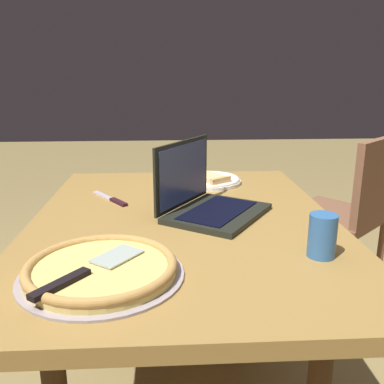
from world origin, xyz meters
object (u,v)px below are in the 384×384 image
object	(u,v)px
dining_table	(184,244)
drink_cup	(322,235)
pizza_plate	(209,180)
pizza_tray	(101,269)
table_knife	(113,200)
chair_near	(348,209)
laptop	(207,200)

from	to	relation	value
dining_table	drink_cup	xyz separation A→B (m)	(0.29, 0.33, 0.14)
pizza_plate	pizza_tray	world-z (taller)	pizza_tray
table_knife	pizza_plate	bearing A→B (deg)	121.23
pizza_tray	chair_near	world-z (taller)	chair_near
dining_table	drink_cup	distance (m)	0.46
drink_cup	laptop	bearing A→B (deg)	-142.98
laptop	pizza_tray	world-z (taller)	laptop
dining_table	chair_near	size ratio (longest dim) A/B	1.44
pizza_plate	table_knife	world-z (taller)	pizza_plate
chair_near	dining_table	bearing A→B (deg)	-49.84
dining_table	pizza_plate	distance (m)	0.45
pizza_tray	drink_cup	size ratio (longest dim) A/B	3.39
dining_table	drink_cup	size ratio (longest dim) A/B	11.47
dining_table	table_knife	distance (m)	0.33
dining_table	chair_near	xyz separation A→B (m)	(-0.71, 0.84, -0.14)
pizza_tray	chair_near	bearing A→B (deg)	136.07
laptop	drink_cup	distance (m)	0.42
pizza_tray	laptop	bearing A→B (deg)	146.40
dining_table	pizza_plate	size ratio (longest dim) A/B	4.80
laptop	chair_near	xyz separation A→B (m)	(-0.67, 0.77, -0.27)
dining_table	pizza_tray	xyz separation A→B (m)	(0.37, -0.20, 0.10)
pizza_tray	table_knife	world-z (taller)	pizza_tray
drink_cup	pizza_tray	bearing A→B (deg)	-81.60
dining_table	chair_near	bearing A→B (deg)	130.16
chair_near	pizza_tray	bearing A→B (deg)	-43.93
pizza_plate	chair_near	size ratio (longest dim) A/B	0.30
table_knife	drink_cup	xyz separation A→B (m)	(0.50, 0.57, 0.05)
laptop	pizza_plate	size ratio (longest dim) A/B	1.54
dining_table	pizza_tray	size ratio (longest dim) A/B	3.39
pizza_plate	table_knife	bearing A→B (deg)	-58.77
pizza_tray	table_knife	size ratio (longest dim) A/B	1.89
dining_table	pizza_tray	world-z (taller)	pizza_tray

